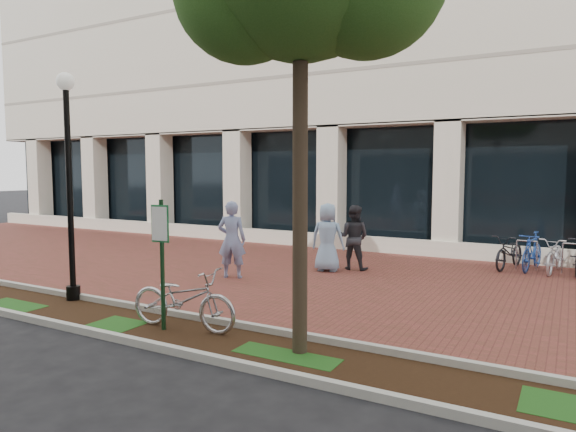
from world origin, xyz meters
The scene contains 12 objects.
ground centered at (0.00, 0.00, 0.00)m, with size 120.00×120.00×0.00m, color black.
brick_plaza centered at (0.00, 0.00, 0.01)m, with size 40.00×9.00×0.01m, color brown.
planting_strip centered at (0.00, -5.25, 0.01)m, with size 40.00×1.50×0.01m, color black.
curb_plaza_side centered at (0.00, -4.50, 0.06)m, with size 40.00×0.12×0.12m, color #B0B1A7.
curb_street_side centered at (0.00, -6.00, 0.06)m, with size 40.00×0.12×0.12m, color #B0B1A7.
parking_sign centered at (-0.52, -5.23, 1.42)m, with size 0.34×0.07×2.21m.
lamppost centered at (-3.56, -4.60, 2.61)m, with size 0.36×0.36×4.64m.
locked_bicycle centered at (-0.24, -5.02, 0.53)m, with size 0.70×2.01×1.06m, color #B8B7BC.
pedestrian_left centered at (-1.96, -1.19, 0.97)m, with size 0.71×0.46×1.93m, color #808FBF.
pedestrian_mid centered at (0.27, 1.33, 0.88)m, with size 0.85×0.66×1.75m, color #2C2C32.
pedestrian_right centered at (-0.23, 0.74, 0.91)m, with size 0.89×0.58×1.83m, color #8BADD0.
bike_rack_cluster centered at (5.33, 3.46, 0.50)m, with size 3.53×1.90×1.05m.
Camera 1 is at (5.41, -11.56, 2.68)m, focal length 32.00 mm.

